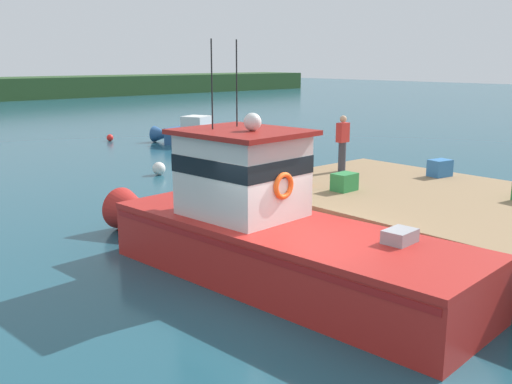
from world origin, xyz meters
The scene contains 10 objects.
ground_plane centered at (0.00, 0.00, 0.00)m, with size 200.00×200.00×0.00m, color #1E4C5B.
dock centered at (4.80, 0.00, 1.07)m, with size 6.00×9.00×1.20m.
main_fishing_boat centered at (0.16, 0.98, 1.01)m, with size 3.18×9.92×4.80m.
crate_single_far centered at (3.54, 1.74, 1.42)m, with size 0.60×0.44×0.44m, color #2D8442.
crate_stack_mid_dock centered at (6.97, 1.17, 1.43)m, with size 0.60×0.44×0.47m, color #3370B2.
bait_bucket centered at (3.17, 2.84, 1.37)m, with size 0.32×0.32×0.34m, color #E04C19.
deckhand_by_the_boat centered at (5.49, 3.47, 2.06)m, with size 0.36×0.22×1.63m.
moored_boat_mid_harbor centered at (10.60, 17.15, 0.52)m, with size 3.28×6.02×1.53m.
mooring_buoy_spare_mooring centered at (7.78, 21.99, 0.19)m, with size 0.37×0.37×0.37m, color red.
mooring_buoy_outer centered at (4.50, 11.83, 0.25)m, with size 0.51×0.51×0.51m, color silver.
Camera 1 is at (-7.58, -7.47, 4.39)m, focal length 41.13 mm.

